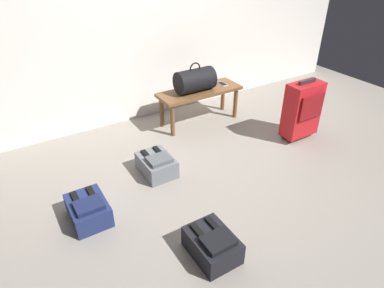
% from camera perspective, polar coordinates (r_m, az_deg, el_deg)
% --- Properties ---
extents(ground_plane, '(6.60, 6.60, 0.00)m').
position_cam_1_polar(ground_plane, '(3.20, 5.97, -5.25)').
color(ground_plane, gray).
extents(bench, '(1.00, 0.36, 0.41)m').
position_cam_1_polar(bench, '(3.96, 1.31, 8.36)').
color(bench, brown).
rests_on(bench, ground).
extents(duffel_bag_black, '(0.44, 0.26, 0.34)m').
position_cam_1_polar(duffel_bag_black, '(3.85, 0.51, 10.83)').
color(duffel_bag_black, black).
rests_on(duffel_bag_black, bench).
extents(cell_phone, '(0.07, 0.14, 0.01)m').
position_cam_1_polar(cell_phone, '(4.11, 5.19, 10.18)').
color(cell_phone, silver).
rests_on(cell_phone, bench).
extents(suitcase_upright_red, '(0.40, 0.23, 0.68)m').
position_cam_1_polar(suitcase_upright_red, '(3.79, 18.32, 5.66)').
color(suitcase_upright_red, red).
rests_on(suitcase_upright_red, ground).
extents(backpack_navy, '(0.28, 0.38, 0.21)m').
position_cam_1_polar(backpack_navy, '(2.79, -17.26, -10.66)').
color(backpack_navy, navy).
rests_on(backpack_navy, ground).
extents(backpack_dark, '(0.28, 0.38, 0.21)m').
position_cam_1_polar(backpack_dark, '(2.43, 3.49, -16.75)').
color(backpack_dark, black).
rests_on(backpack_dark, ground).
extents(backpack_grey, '(0.28, 0.38, 0.21)m').
position_cam_1_polar(backpack_grey, '(3.17, -6.04, -3.50)').
color(backpack_grey, slate).
rests_on(backpack_grey, ground).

